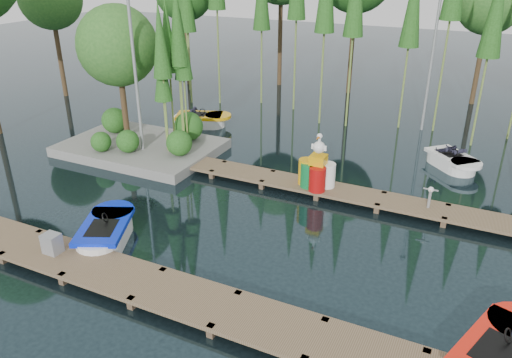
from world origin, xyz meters
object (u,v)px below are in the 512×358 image
at_px(boat_blue, 106,233).
at_px(boat_red, 501,357).
at_px(island, 132,74).
at_px(boat_yellow_far, 201,120).
at_px(utility_cabinet, 52,243).
at_px(drum_cluster, 318,172).
at_px(yellow_barrel, 307,172).

relative_size(boat_blue, boat_red, 0.93).
bearing_deg(boat_blue, island, 95.85).
xyz_separation_m(boat_blue, boat_yellow_far, (-3.01, 10.03, 0.03)).
bearing_deg(utility_cabinet, boat_red, 5.86).
distance_m(boat_blue, boat_red, 10.37).
relative_size(boat_yellow_far, utility_cabinet, 5.51).
distance_m(boat_yellow_far, utility_cabinet, 11.74).
relative_size(boat_red, drum_cluster, 1.67).
height_order(boat_blue, boat_red, boat_red).
relative_size(island, utility_cabinet, 12.38).
height_order(island, boat_red, island).
distance_m(island, yellow_barrel, 8.18).
distance_m(utility_cabinet, yellow_barrel, 8.34).
distance_m(boat_blue, utility_cabinet, 1.56).
bearing_deg(utility_cabinet, drum_cluster, 53.98).
bearing_deg(island, drum_cluster, -6.55).
xyz_separation_m(island, boat_red, (14.10, -6.67, -2.90)).
bearing_deg(yellow_barrel, island, 174.18).
bearing_deg(boat_red, boat_yellow_far, 161.87).
xyz_separation_m(boat_blue, boat_red, (10.36, -0.33, 0.02)).
height_order(yellow_barrel, drum_cluster, drum_cluster).
bearing_deg(drum_cluster, yellow_barrel, 161.12).
height_order(utility_cabinet, drum_cluster, drum_cluster).
relative_size(utility_cabinet, yellow_barrel, 0.62).
xyz_separation_m(utility_cabinet, drum_cluster, (4.98, 6.85, 0.29)).
bearing_deg(boat_yellow_far, boat_blue, -75.18).
distance_m(boat_red, drum_cluster, 8.24).
bearing_deg(drum_cluster, island, 173.45).
height_order(island, yellow_barrel, island).
bearing_deg(yellow_barrel, boat_red, -42.87).
xyz_separation_m(boat_blue, yellow_barrel, (4.02, 5.56, 0.48)).
bearing_deg(utility_cabinet, island, 112.48).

